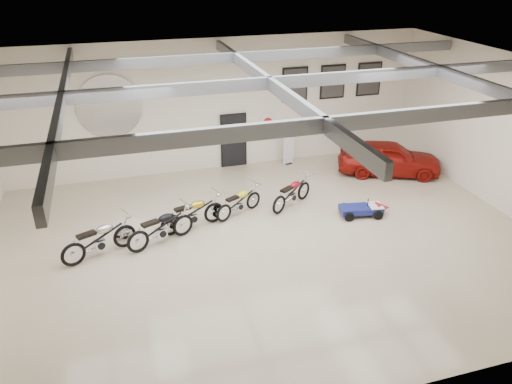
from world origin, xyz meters
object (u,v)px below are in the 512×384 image
object	(u,v)px
vintage_car	(389,158)
motorcycle_silver	(99,239)
banner_stand	(289,144)
motorcycle_red	(292,192)
motorcycle_gold	(192,213)
go_kart	(366,207)
motorcycle_black	(161,227)
motorcycle_yellow	(239,202)

from	to	relation	value
vintage_car	motorcycle_silver	bearing A→B (deg)	127.42
banner_stand	motorcycle_red	world-z (taller)	banner_stand
banner_stand	vintage_car	xyz separation A→B (m)	(3.36, -2.02, -0.22)
motorcycle_gold	go_kart	bearing A→B (deg)	-23.96
banner_stand	go_kart	world-z (taller)	banner_stand
motorcycle_black	motorcycle_red	size ratio (longest dim) A/B	1.08
motorcycle_silver	motorcycle_black	bearing A→B (deg)	-17.60
banner_stand	motorcycle_black	distance (m)	7.33
banner_stand	motorcycle_gold	distance (m)	6.13
banner_stand	vintage_car	size ratio (longest dim) A/B	0.45
motorcycle_yellow	motorcycle_black	bearing A→B (deg)	174.35
motorcycle_gold	motorcycle_yellow	distance (m)	1.65
motorcycle_red	vintage_car	world-z (taller)	vintage_car
banner_stand	motorcycle_red	xyz separation A→B (m)	(-1.16, -3.52, -0.36)
banner_stand	motorcycle_silver	xyz separation A→B (m)	(-7.38, -4.83, -0.31)
go_kart	vintage_car	xyz separation A→B (m)	(2.44, 2.79, 0.34)
motorcycle_yellow	motorcycle_red	world-z (taller)	motorcycle_red
motorcycle_red	vintage_car	distance (m)	4.76
vintage_car	banner_stand	bearing A→B (deg)	81.72
go_kart	banner_stand	bearing A→B (deg)	110.21
motorcycle_black	motorcycle_gold	bearing A→B (deg)	8.05
banner_stand	motorcycle_silver	size ratio (longest dim) A/B	0.80
motorcycle_silver	go_kart	xyz separation A→B (m)	(8.30, 0.02, -0.26)
motorcycle_red	motorcycle_gold	bearing A→B (deg)	155.68
motorcycle_black	motorcycle_red	xyz separation A→B (m)	(4.49, 1.14, -0.04)
motorcycle_black	motorcycle_red	bearing A→B (deg)	-8.27
banner_stand	motorcycle_gold	xyz separation A→B (m)	(-4.60, -4.04, -0.32)
motorcycle_red	go_kart	size ratio (longest dim) A/B	1.16
motorcycle_black	go_kart	bearing A→B (deg)	-23.80
motorcycle_yellow	motorcycle_red	bearing A→B (deg)	-25.06
motorcycle_silver	motorcycle_black	size ratio (longest dim) A/B	1.02
motorcycle_black	vintage_car	bearing A→B (deg)	-6.18
banner_stand	motorcycle_red	size ratio (longest dim) A/B	0.88
motorcycle_gold	motorcycle_silver	bearing A→B (deg)	179.75
motorcycle_gold	motorcycle_yellow	world-z (taller)	motorcycle_gold
vintage_car	go_kart	bearing A→B (deg)	161.55
motorcycle_silver	motorcycle_gold	size ratio (longest dim) A/B	1.03
motorcycle_silver	go_kart	distance (m)	8.30
motorcycle_silver	motorcycle_red	size ratio (longest dim) A/B	1.10
motorcycle_silver	motorcycle_red	world-z (taller)	motorcycle_silver
motorcycle_gold	motorcycle_red	size ratio (longest dim) A/B	1.06
motorcycle_silver	motorcycle_black	distance (m)	1.74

